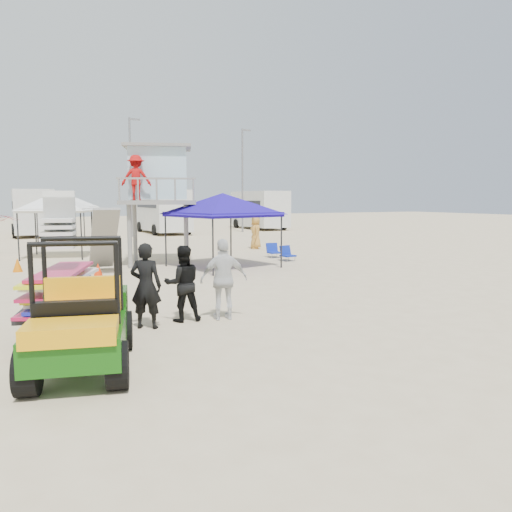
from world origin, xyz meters
name	(u,v)px	position (x,y,z in m)	size (l,w,h in m)	color
ground	(307,349)	(0.00, 0.00, 0.00)	(140.00, 140.00, 0.00)	beige
utility_cart	(79,311)	(-3.68, 0.59, 0.92)	(1.89, 2.85, 1.98)	#114D0C
surf_trailer	(64,283)	(-3.68, 2.93, 1.00)	(1.92, 2.82, 2.44)	black
man_left	(146,286)	(-2.16, 2.63, 0.87)	(0.63, 0.42, 1.74)	black
man_mid	(183,283)	(-1.31, 2.88, 0.81)	(0.79, 0.62, 1.63)	black
man_right	(224,279)	(-0.46, 2.63, 0.88)	(1.03, 0.43, 1.76)	silver
lifeguard_tower	(155,178)	(0.73, 12.42, 3.43)	(3.63, 3.63, 4.60)	gray
canopy_blue	(223,197)	(2.76, 10.38, 2.68)	(4.01, 4.01, 3.23)	black
canopy_white_a	(56,195)	(-2.62, 16.71, 2.76)	(3.42, 3.42, 3.31)	black
canopy_white_c	(67,197)	(-1.33, 24.59, 2.73)	(3.73, 3.73, 3.28)	black
cone_near	(18,265)	(-4.35, 12.50, 0.25)	(0.34, 0.34, 0.50)	orange
cone_far	(98,270)	(-1.99, 9.74, 0.25)	(0.34, 0.34, 0.50)	red
beach_chair_b	(287,253)	(5.93, 10.99, 0.31)	(0.62, 0.67, 0.64)	#0E2499
beach_chair_c	(273,250)	(6.01, 12.34, 0.31)	(0.56, 0.60, 0.64)	#0F26A3
rv_mid_left	(32,210)	(-3.00, 31.49, 1.80)	(2.65, 6.50, 3.25)	silver
rv_mid_right	(163,209)	(6.00, 29.99, 1.80)	(2.64, 7.00, 3.25)	silver
rv_far_right	(259,208)	(15.00, 31.49, 1.80)	(2.64, 6.60, 3.25)	silver
light_pole_left	(131,178)	(3.00, 27.00, 4.00)	(0.14, 0.14, 8.00)	slate
light_pole_right	(242,181)	(12.00, 28.50, 4.00)	(0.14, 0.14, 8.00)	slate
distant_beachgoers	(174,232)	(3.32, 18.56, 0.85)	(8.11, 5.82, 1.74)	#54804D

